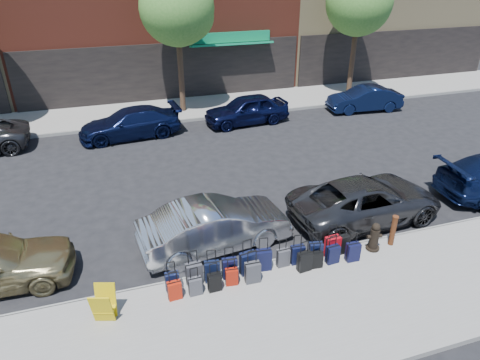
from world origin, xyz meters
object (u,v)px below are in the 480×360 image
object	(u,v)px
suitcase_front_5	(264,260)
car_near_1	(215,226)
bollard	(393,230)
display_rack	(104,305)
car_far_1	(130,123)
fire_hydrant	(374,237)
tree_center	(180,10)
car_far_2	(247,109)
tree_right	(361,4)
car_far_3	(365,99)
car_near_2	(366,200)

from	to	relation	value
suitcase_front_5	car_near_1	xyz separation A→B (m)	(-0.95, 1.63, 0.28)
bollard	display_rack	size ratio (longest dim) A/B	1.12
display_rack	car_far_1	distance (m)	12.16
fire_hydrant	display_rack	xyz separation A→B (m)	(-7.65, -0.45, 0.03)
tree_center	car_far_2	world-z (taller)	tree_center
fire_hydrant	display_rack	distance (m)	7.66
car_far_2	tree_center	bearing A→B (deg)	-139.53
tree_center	display_rack	world-z (taller)	tree_center
tree_center	suitcase_front_5	size ratio (longest dim) A/B	7.21
bollard	display_rack	distance (m)	8.31
display_rack	car_near_1	distance (m)	3.96
tree_right	car_near_1	xyz separation A→B (m)	(-12.10, -12.64, -4.67)
tree_right	car_near_1	distance (m)	18.11
car_far_3	display_rack	bearing A→B (deg)	-44.94
bollard	car_far_1	bearing A→B (deg)	119.98
fire_hydrant	car_near_2	world-z (taller)	car_near_2
tree_right	car_far_2	world-z (taller)	tree_right
tree_center	tree_right	distance (m)	10.50
car_near_1	car_far_1	size ratio (longest dim) A/B	0.94
car_near_2	car_far_1	xyz separation A→B (m)	(-6.80, 9.87, -0.02)
tree_right	suitcase_front_5	size ratio (longest dim) A/B	7.21
tree_center	car_far_3	world-z (taller)	tree_center
display_rack	car_near_1	bearing A→B (deg)	51.27
car_near_1	car_far_1	distance (m)	9.99
car_near_1	car_near_2	distance (m)	5.14
fire_hydrant	display_rack	world-z (taller)	fire_hydrant
car_near_2	car_far_3	distance (m)	11.70
display_rack	car_far_1	bearing A→B (deg)	99.79
car_near_1	car_far_2	distance (m)	10.86
suitcase_front_5	tree_center	bearing A→B (deg)	94.25
suitcase_front_5	car_near_2	bearing A→B (deg)	27.75
car_near_2	car_far_3	size ratio (longest dim) A/B	1.24
fire_hydrant	car_near_1	distance (m)	4.70
suitcase_front_5	car_near_2	size ratio (longest dim) A/B	0.20
tree_right	display_rack	size ratio (longest dim) A/B	8.24
tree_right	fire_hydrant	bearing A→B (deg)	-118.29
bollard	car_near_1	size ratio (longest dim) A/B	0.22
tree_center	car_near_1	distance (m)	13.57
suitcase_front_5	car_far_1	world-z (taller)	car_far_1
display_rack	car_near_1	world-z (taller)	car_near_1
tree_center	car_far_1	size ratio (longest dim) A/B	1.51
tree_center	display_rack	distance (m)	16.35
tree_center	display_rack	size ratio (longest dim) A/B	8.24
car_near_2	car_far_2	world-z (taller)	car_far_2
display_rack	car_near_2	xyz separation A→B (m)	(8.43, 2.18, 0.13)
suitcase_front_5	display_rack	size ratio (longest dim) A/B	1.14
tree_center	suitcase_front_5	distance (m)	15.11
car_near_1	car_far_1	bearing A→B (deg)	2.78
fire_hydrant	car_near_2	distance (m)	1.90
bollard	car_far_1	world-z (taller)	car_far_1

